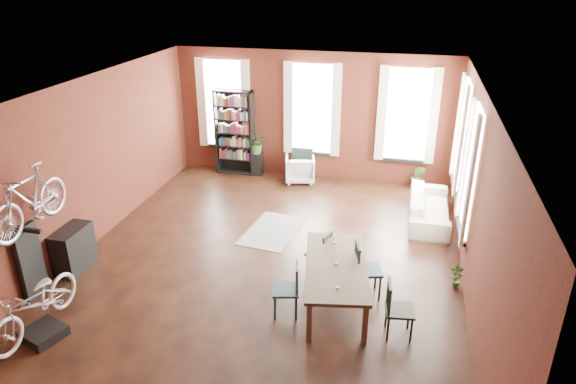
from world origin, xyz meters
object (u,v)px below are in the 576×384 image
(dining_chair_b, at_px, (319,253))
(bike_trainer, at_px, (44,333))
(cream_sofa, at_px, (430,203))
(console_table, at_px, (73,249))
(dining_chair_a, at_px, (285,290))
(dining_chair_d, at_px, (368,270))
(dining_table, at_px, (335,283))
(dining_chair_c, at_px, (400,310))
(plant_stand, at_px, (257,164))
(bookshelf, at_px, (235,132))
(white_armchair, at_px, (300,167))
(bicycle_floor, at_px, (30,280))

(dining_chair_b, distance_m, bike_trainer, 4.52)
(cream_sofa, height_order, console_table, cream_sofa)
(dining_chair_a, height_order, cream_sofa, dining_chair_a)
(dining_chair_d, bearing_deg, dining_chair_b, 47.50)
(dining_chair_b, bearing_deg, dining_chair_d, 80.19)
(dining_table, distance_m, dining_chair_c, 1.19)
(dining_chair_b, distance_m, cream_sofa, 3.25)
(dining_table, bearing_deg, dining_chair_d, 24.67)
(cream_sofa, bearing_deg, dining_chair_c, 173.15)
(dining_table, bearing_deg, dining_chair_c, -39.82)
(bike_trainer, bearing_deg, dining_chair_a, 22.87)
(cream_sofa, bearing_deg, dining_chair_b, 143.45)
(plant_stand, bearing_deg, dining_chair_a, -69.04)
(dining_chair_c, distance_m, console_table, 5.77)
(dining_chair_b, relative_size, dining_chair_c, 0.93)
(dining_chair_a, xyz_separation_m, bookshelf, (-2.72, 5.58, 0.66))
(white_armchair, distance_m, bike_trainer, 7.20)
(dining_table, height_order, cream_sofa, cream_sofa)
(dining_table, xyz_separation_m, dining_chair_b, (-0.42, 0.80, 0.05))
(dining_table, xyz_separation_m, bicycle_floor, (-4.07, -1.88, 0.65))
(console_table, xyz_separation_m, bicycle_floor, (0.65, -1.79, 0.61))
(plant_stand, bearing_deg, bike_trainer, -99.70)
(cream_sofa, bearing_deg, dining_chair_d, 161.41)
(plant_stand, distance_m, bicycle_floor, 7.13)
(cream_sofa, relative_size, bicycle_floor, 1.22)
(white_armchair, distance_m, bicycle_floor, 7.23)
(dining_chair_a, xyz_separation_m, bicycle_floor, (-3.35, -1.41, 0.57))
(dining_table, relative_size, console_table, 2.63)
(dining_chair_b, height_order, bike_trainer, dining_chair_b)
(dining_chair_d, distance_m, bike_trainer, 5.06)
(dining_chair_c, distance_m, white_armchair, 6.12)
(dining_chair_b, bearing_deg, console_table, -61.01)
(dining_chair_a, relative_size, dining_chair_d, 0.93)
(dining_chair_a, distance_m, dining_chair_b, 1.31)
(bookshelf, bearing_deg, cream_sofa, -18.95)
(dining_chair_a, bearing_deg, dining_chair_b, 153.61)
(dining_chair_a, relative_size, white_armchair, 1.19)
(dining_chair_c, distance_m, dining_chair_d, 1.08)
(white_armchair, bearing_deg, plant_stand, -22.87)
(bookshelf, relative_size, cream_sofa, 1.06)
(bike_trainer, height_order, bicycle_floor, bicycle_floor)
(dining_chair_d, xyz_separation_m, plant_stand, (-3.33, 4.77, -0.19))
(dining_chair_a, distance_m, cream_sofa, 4.48)
(dining_chair_c, xyz_separation_m, bicycle_floor, (-5.10, -1.30, 0.56))
(dining_chair_d, bearing_deg, bike_trainer, 100.69)
(dining_chair_b, bearing_deg, bike_trainer, -36.26)
(console_table, bearing_deg, bookshelf, 76.17)
(dining_chair_a, relative_size, cream_sofa, 0.42)
(dining_chair_d, relative_size, console_table, 1.19)
(dining_chair_d, bearing_deg, plant_stand, 19.52)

